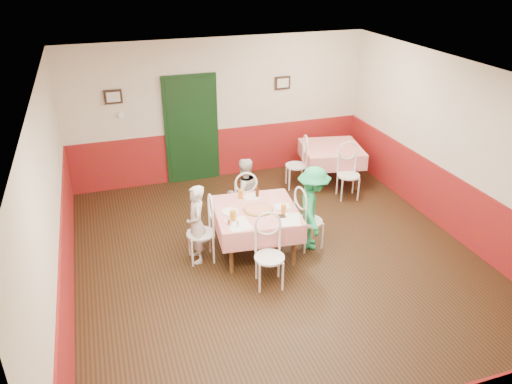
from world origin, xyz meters
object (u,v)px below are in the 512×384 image
object	(u,v)px
pizza	(258,209)
diner_right	(313,208)
chair_near	(270,258)
chair_second_a	(296,166)
chair_far	(245,202)
glass_a	(233,216)
second_table	(331,164)
diner_far	(244,193)
chair_right	(309,221)
wallet	(282,216)
main_table	(256,231)
glass_b	(284,209)
beer_bottle	(257,192)
glass_c	(240,194)
chair_second_b	(349,176)
diner_left	(197,224)
chair_left	(201,234)

from	to	relation	value
pizza	diner_right	distance (m)	0.88
chair_near	chair_second_a	world-z (taller)	same
chair_far	glass_a	bearing A→B (deg)	74.09
second_table	glass_a	world-z (taller)	glass_a
chair_second_a	diner_far	distance (m)	1.81
chair_right	wallet	bearing A→B (deg)	106.59
chair_right	glass_a	bearing A→B (deg)	88.67
chair_far	wallet	world-z (taller)	chair_far
diner_right	chair_far	bearing A→B (deg)	60.65
main_table	diner_far	xyz separation A→B (m)	(0.09, 0.90, 0.23)
chair_near	diner_right	world-z (taller)	diner_right
chair_second_a	glass_b	bearing A→B (deg)	-16.13
beer_bottle	diner_far	bearing A→B (deg)	96.25
diner_right	wallet	bearing A→B (deg)	131.60
diner_far	pizza	bearing A→B (deg)	78.72
second_table	wallet	world-z (taller)	wallet
glass_b	glass_c	xyz separation A→B (m)	(-0.46, 0.67, 0.00)
main_table	chair_far	size ratio (longest dim) A/B	1.36
chair_near	beer_bottle	xyz separation A→B (m)	(0.23, 1.23, 0.41)
chair_second_b	glass_c	xyz separation A→B (m)	(-2.36, -0.84, 0.38)
wallet	diner_left	world-z (taller)	diner_left
chair_far	glass_c	distance (m)	0.59
glass_b	chair_near	bearing A→B (deg)	-125.37
pizza	glass_a	size ratio (longest dim) A/B	2.71
glass_a	glass_b	xyz separation A→B (m)	(0.77, -0.01, -0.01)
chair_left	chair_second_b	bearing A→B (deg)	114.38
chair_second_a	wallet	bearing A→B (deg)	-16.45
main_table	chair_right	world-z (taller)	chair_right
chair_second_b	diner_right	bearing A→B (deg)	-123.98
diner_right	pizza	bearing A→B (deg)	106.23
glass_a	chair_far	bearing A→B (deg)	64.65
diner_right	chair_left	bearing A→B (deg)	104.02
main_table	glass_c	bearing A→B (deg)	104.37
diner_left	diner_far	bearing A→B (deg)	133.89
main_table	glass_b	bearing A→B (deg)	-33.79
main_table	chair_far	distance (m)	0.85
chair_right	diner_far	size ratio (longest dim) A/B	0.74
glass_c	diner_far	xyz separation A→B (m)	(0.20, 0.46, -0.22)
chair_second_a	diner_far	xyz separation A→B (m)	(-1.41, -1.13, 0.16)
chair_second_b	beer_bottle	distance (m)	2.32
chair_far	diner_left	bearing A→B (deg)	47.10
main_table	diner_left	bearing A→B (deg)	174.30
second_table	chair_far	world-z (taller)	chair_far
chair_left	beer_bottle	world-z (taller)	beer_bottle
chair_second_a	pizza	bearing A→B (deg)	-24.81
glass_a	wallet	bearing A→B (deg)	-9.40
chair_second_b	chair_right	bearing A→B (deg)	-125.12
chair_second_b	glass_a	xyz separation A→B (m)	(-2.67, -1.49, 0.39)
glass_a	chair_second_a	bearing A→B (deg)	49.39
chair_near	diner_far	bearing A→B (deg)	94.65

